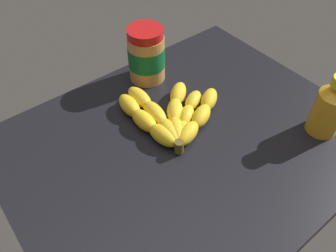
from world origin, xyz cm
name	(u,v)px	position (x,y,z in cm)	size (l,w,h in cm)	color
ground_plane	(187,144)	(0.00, 0.00, -1.72)	(76.26, 61.27, 3.44)	black
banana_bunch	(170,115)	(-0.56, -6.59, 1.82)	(22.41, 23.05, 3.79)	yellow
peanut_butter_jar	(146,55)	(-5.98, -23.04, 6.90)	(9.32, 9.32, 14.17)	#BF8442
honey_bottle	(330,108)	(-25.51, 16.33, 6.65)	(6.77, 6.77, 14.63)	gold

